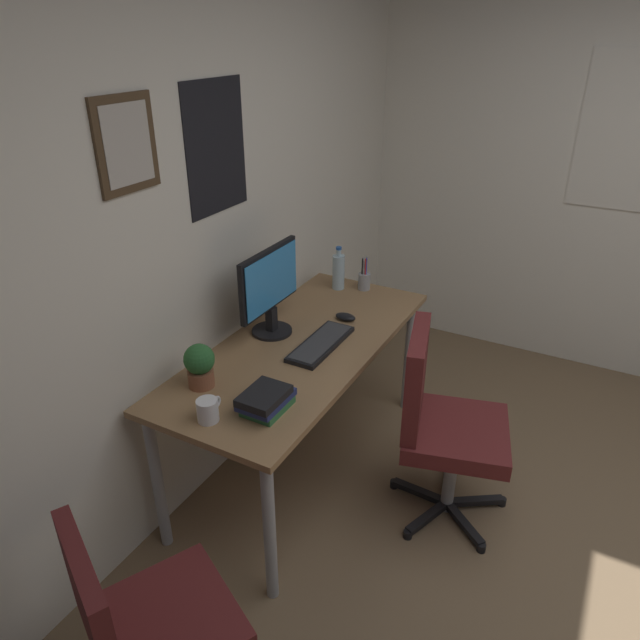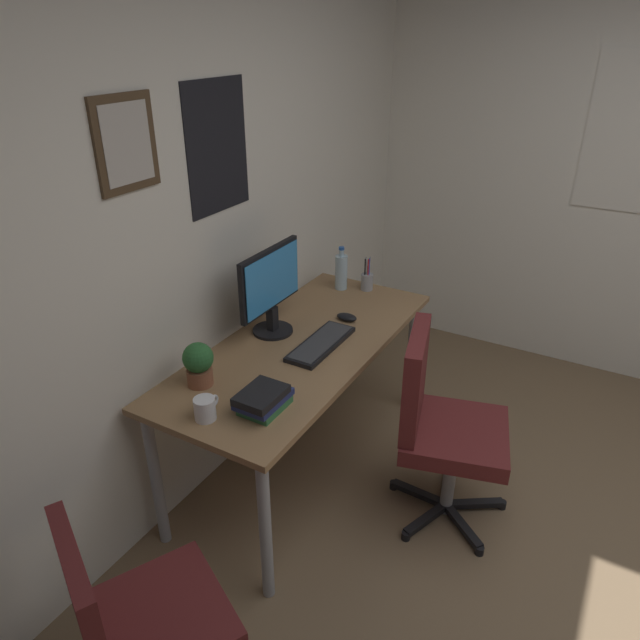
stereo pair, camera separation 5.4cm
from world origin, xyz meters
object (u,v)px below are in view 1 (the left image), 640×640
computer_mouse (346,317)px  pen_cup (364,280)px  keyboard (321,344)px  side_chair (142,623)px  potted_plant (200,364)px  office_chair (440,418)px  book_stack_left (266,400)px  monitor (270,288)px  coffee_mug_near (208,410)px  water_bottle (338,271)px

computer_mouse → pen_cup: 0.41m
keyboard → pen_cup: (0.70, 0.10, 0.04)m
side_chair → potted_plant: (0.83, 0.41, 0.35)m
office_chair → book_stack_left: (-0.57, 0.55, 0.27)m
book_stack_left → office_chair: bearing=-44.1°
monitor → computer_mouse: size_ratio=4.18×
side_chair → computer_mouse: 1.70m
side_chair → monitor: bearing=16.5°
coffee_mug_near → potted_plant: bearing=45.1°
monitor → keyboard: (-0.01, -0.28, -0.23)m
computer_mouse → potted_plant: potted_plant is taller
side_chair → pen_cup: 2.11m
office_chair → side_chair: bearing=160.9°
side_chair → potted_plant: bearing=26.3°
computer_mouse → potted_plant: 0.88m
office_chair → monitor: monitor is taller
office_chair → pen_cup: (0.69, 0.70, 0.27)m
pen_cup → coffee_mug_near: bearing=179.6°
water_bottle → pen_cup: (0.06, -0.14, -0.05)m
monitor → potted_plant: (-0.55, 0.00, -0.14)m
office_chair → book_stack_left: 0.83m
office_chair → coffee_mug_near: (-0.73, 0.71, 0.26)m
office_chair → side_chair: (-1.38, 0.48, -0.03)m
coffee_mug_near → potted_plant: (0.18, 0.18, 0.06)m
office_chair → potted_plant: (-0.55, 0.89, 0.32)m
side_chair → computer_mouse: bearing=4.9°
office_chair → keyboard: size_ratio=2.21×
water_bottle → monitor: bearing=175.7°
monitor → computer_mouse: 0.45m
pen_cup → book_stack_left: pen_cup is taller
pen_cup → water_bottle: bearing=113.5°
side_chair → potted_plant: 0.99m
keyboard → potted_plant: potted_plant is taller
keyboard → coffee_mug_near: (-0.72, 0.11, 0.03)m
keyboard → water_bottle: bearing=19.9°
water_bottle → keyboard: bearing=-160.1°
office_chair → potted_plant: bearing=121.9°
keyboard → coffee_mug_near: bearing=171.5°
side_chair → potted_plant: potted_plant is taller
office_chair → computer_mouse: bearing=65.2°
monitor → book_stack_left: 0.68m
monitor → book_stack_left: bearing=-149.1°
side_chair → coffee_mug_near: 0.75m
monitor → pen_cup: 0.74m
water_bottle → book_stack_left: bearing=-166.5°
office_chair → potted_plant: office_chair is taller
potted_plant → pen_cup: pen_cup is taller
monitor → potted_plant: size_ratio=2.36×
pen_cup → book_stack_left: bearing=-173.2°
side_chair → keyboard: side_chair is taller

